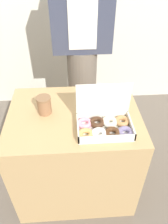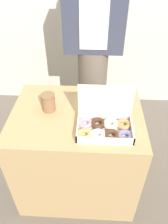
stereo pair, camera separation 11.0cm
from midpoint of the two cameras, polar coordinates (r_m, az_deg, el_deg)
ground_plane at (r=1.95m, az=-3.70°, el=-17.82°), size 14.00×14.00×0.00m
table at (r=1.64m, az=-4.25°, el=-10.68°), size 0.84×0.63×0.75m
donut_box at (r=1.25m, az=2.94°, el=-3.28°), size 0.34×0.22×0.26m
coffee_cup at (r=1.38m, az=-12.62°, el=1.69°), size 0.09×0.09×0.12m
person_customer at (r=1.78m, az=-2.39°, el=16.43°), size 0.45×0.25×1.74m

